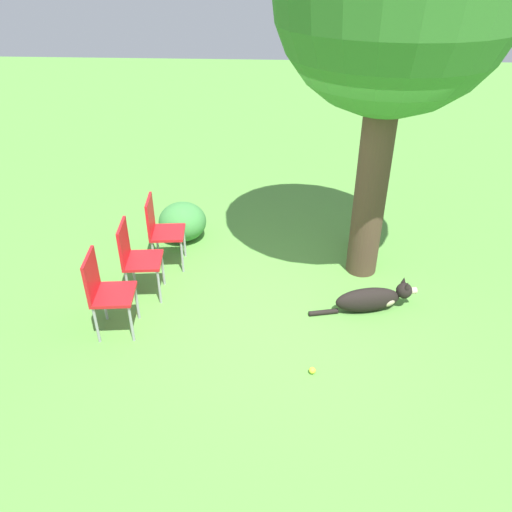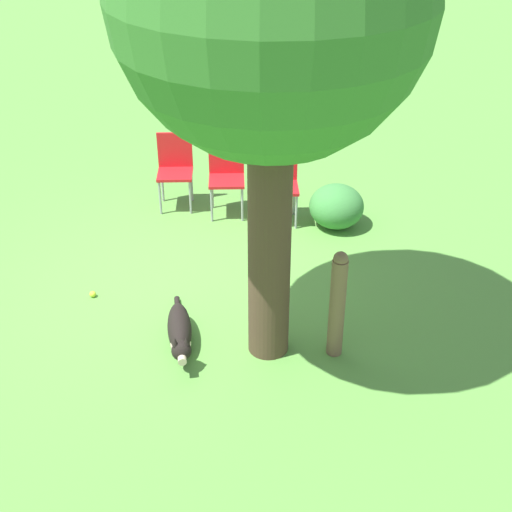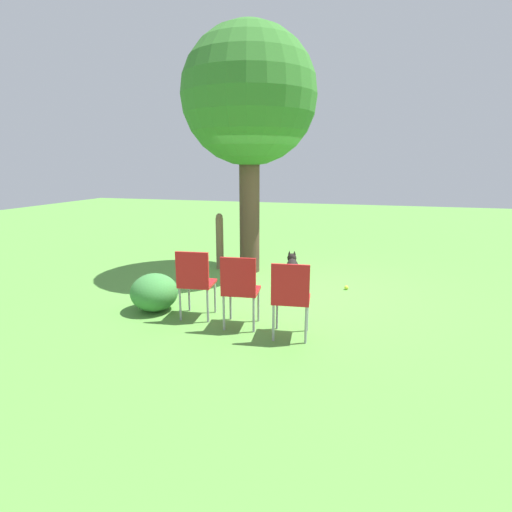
% 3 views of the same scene
% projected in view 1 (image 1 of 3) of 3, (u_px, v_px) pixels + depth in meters
% --- Properties ---
extents(ground_plane, '(30.00, 30.00, 0.00)m').
position_uv_depth(ground_plane, '(300.00, 310.00, 5.77)').
color(ground_plane, '#56933D').
extents(dog, '(1.24, 0.40, 0.38)m').
position_uv_depth(dog, '(373.00, 299.00, 5.69)').
color(dog, black).
rests_on(dog, ground_plane).
extents(fence_post, '(0.15, 0.15, 1.11)m').
position_uv_depth(fence_post, '(361.00, 209.00, 6.72)').
color(fence_post, brown).
rests_on(fence_post, ground_plane).
extents(red_chair_0, '(0.47, 0.48, 0.95)m').
position_uv_depth(red_chair_0, '(104.00, 288.00, 5.18)').
color(red_chair_0, red).
rests_on(red_chair_0, ground_plane).
extents(red_chair_1, '(0.47, 0.48, 0.95)m').
position_uv_depth(red_chair_1, '(135.00, 255.00, 5.74)').
color(red_chair_1, red).
rests_on(red_chair_1, ground_plane).
extents(red_chair_2, '(0.47, 0.48, 0.95)m').
position_uv_depth(red_chair_2, '(160.00, 227.00, 6.30)').
color(red_chair_2, red).
rests_on(red_chair_2, ground_plane).
extents(tennis_ball, '(0.07, 0.07, 0.07)m').
position_uv_depth(tennis_ball, '(312.00, 370.00, 4.89)').
color(tennis_ball, '#CCE033').
rests_on(tennis_ball, ground_plane).
extents(low_shrub, '(0.67, 0.67, 0.54)m').
position_uv_depth(low_shrub, '(183.00, 222.00, 7.05)').
color(low_shrub, '#3D843D').
rests_on(low_shrub, ground_plane).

